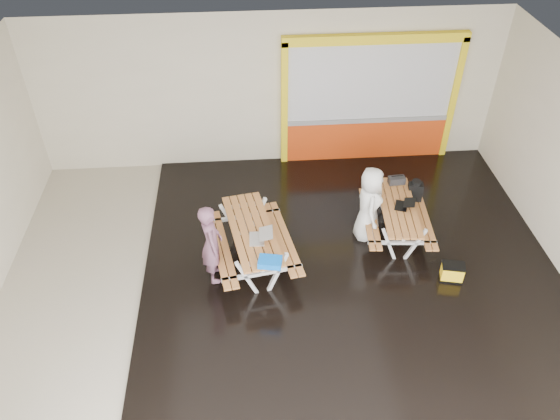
{
  "coord_description": "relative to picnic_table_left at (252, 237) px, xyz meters",
  "views": [
    {
      "loc": [
        -0.59,
        -6.69,
        7.16
      ],
      "look_at": [
        0.0,
        0.9,
        1.0
      ],
      "focal_mm": 35.08,
      "sensor_mm": 36.0,
      "label": 1
    }
  ],
  "objects": [
    {
      "name": "room",
      "position": [
        0.52,
        -0.63,
        1.12
      ],
      "size": [
        10.02,
        8.02,
        3.52
      ],
      "color": "#BDB3A0",
      "rests_on": "ground"
    },
    {
      "name": "deck",
      "position": [
        1.77,
        -0.63,
        -0.61
      ],
      "size": [
        7.5,
        7.98,
        0.05
      ],
      "primitive_type": "cube",
      "color": "black",
      "rests_on": "room"
    },
    {
      "name": "kiosk",
      "position": [
        2.72,
        3.3,
        0.81
      ],
      "size": [
        3.88,
        0.16,
        3.0
      ],
      "color": "#DA4312",
      "rests_on": "room"
    },
    {
      "name": "picnic_table_left",
      "position": [
        0.0,
        0.0,
        0.0
      ],
      "size": [
        1.74,
        2.28,
        0.83
      ],
      "color": "#B77338",
      "rests_on": "deck"
    },
    {
      "name": "picnic_table_right",
      "position": [
        2.79,
        0.54,
        -0.06
      ],
      "size": [
        1.4,
        1.94,
        0.74
      ],
      "color": "#B77338",
      "rests_on": "deck"
    },
    {
      "name": "person_left",
      "position": [
        -0.7,
        -0.38,
        0.23
      ],
      "size": [
        0.45,
        0.62,
        1.57
      ],
      "primitive_type": "imported",
      "rotation": [
        0.0,
        0.0,
        1.71
      ],
      "color": "#6E4559",
      "rests_on": "deck"
    },
    {
      "name": "person_right",
      "position": [
        2.23,
        0.58,
        0.15
      ],
      "size": [
        0.58,
        0.82,
        1.58
      ],
      "primitive_type": "imported",
      "rotation": [
        0.0,
        0.0,
        1.47
      ],
      "color": "white",
      "rests_on": "deck"
    },
    {
      "name": "laptop_left",
      "position": [
        0.13,
        -0.29,
        0.25
      ],
      "size": [
        0.42,
        0.38,
        0.17
      ],
      "color": "silver",
      "rests_on": "picnic_table_left"
    },
    {
      "name": "laptop_right",
      "position": [
        2.88,
        0.51,
        0.16
      ],
      "size": [
        0.44,
        0.42,
        0.15
      ],
      "color": "black",
      "rests_on": "picnic_table_right"
    },
    {
      "name": "blue_pouch",
      "position": [
        0.27,
        -0.92,
        0.25
      ],
      "size": [
        0.43,
        0.34,
        0.11
      ],
      "primitive_type": "cube",
      "rotation": [
        0.0,
        0.0,
        -0.2
      ],
      "color": "blue",
      "rests_on": "picnic_table_left"
    },
    {
      "name": "toolbox",
      "position": [
        2.92,
        1.26,
        0.18
      ],
      "size": [
        0.34,
        0.19,
        0.19
      ],
      "color": "black",
      "rests_on": "picnic_table_right"
    },
    {
      "name": "backpack",
      "position": [
        3.26,
        1.07,
        0.04
      ],
      "size": [
        0.31,
        0.22,
        0.48
      ],
      "color": "black",
      "rests_on": "picnic_table_right"
    },
    {
      "name": "dark_case",
      "position": [
        2.27,
        0.73,
        -0.52
      ],
      "size": [
        0.38,
        0.3,
        0.13
      ],
      "primitive_type": "cube",
      "rotation": [
        0.0,
        0.0,
        -0.14
      ],
      "color": "black",
      "rests_on": "deck"
    },
    {
      "name": "fluke_bag",
      "position": [
        3.5,
        -0.75,
        -0.42
      ],
      "size": [
        0.44,
        0.34,
        0.34
      ],
      "color": "black",
      "rests_on": "deck"
    }
  ]
}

